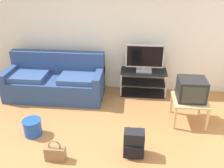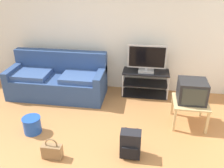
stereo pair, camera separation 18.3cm
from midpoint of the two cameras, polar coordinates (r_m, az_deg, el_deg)
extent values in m
cube|color=#B27542|center=(3.67, -10.13, -17.50)|extent=(9.00, 9.80, 0.02)
cube|color=silver|center=(5.19, -4.19, 13.19)|extent=(9.00, 0.10, 2.70)
cube|color=navy|center=(5.21, -14.15, -0.78)|extent=(1.98, 0.83, 0.44)
cube|color=navy|center=(5.30, -13.59, 5.08)|extent=(1.98, 0.20, 0.46)
cube|color=navy|center=(5.46, -23.66, 2.56)|extent=(0.14, 0.83, 0.17)
cube|color=navy|center=(4.85, -4.21, 1.92)|extent=(0.14, 0.83, 0.17)
cube|color=#365289|center=(5.25, -20.29, 1.85)|extent=(0.79, 0.58, 0.10)
cube|color=#365289|center=(4.88, -8.67, 1.42)|extent=(0.79, 0.58, 0.10)
cube|color=black|center=(5.09, 6.44, 2.98)|extent=(0.95, 0.44, 0.02)
cube|color=black|center=(5.20, 6.30, 0.40)|extent=(0.91, 0.42, 0.02)
cube|color=black|center=(5.31, 6.17, -2.07)|extent=(0.95, 0.44, 0.02)
cylinder|color=#B7B7BC|center=(5.03, 1.04, -0.37)|extent=(0.03, 0.03, 0.53)
cylinder|color=#B7B7BC|center=(5.04, 11.54, -0.83)|extent=(0.03, 0.03, 0.53)
cylinder|color=#B7B7BC|center=(5.39, 1.41, 1.55)|extent=(0.03, 0.03, 0.53)
cylinder|color=#B7B7BC|center=(5.41, 11.19, 1.11)|extent=(0.03, 0.03, 0.53)
cube|color=#B2B2B7|center=(5.06, 6.46, 3.25)|extent=(0.31, 0.22, 0.05)
cube|color=#B2B2B7|center=(5.05, 6.49, 3.72)|extent=(0.05, 0.04, 0.04)
cube|color=#B2B2B7|center=(4.95, 6.64, 6.50)|extent=(0.78, 0.04, 0.48)
cube|color=black|center=(4.93, 6.64, 6.41)|extent=(0.72, 0.01, 0.42)
cube|color=tan|center=(4.35, 16.69, -3.69)|extent=(0.58, 0.58, 0.03)
cube|color=tan|center=(4.20, 13.39, -7.90)|extent=(0.04, 0.04, 0.41)
cube|color=tan|center=(4.30, 20.28, -8.01)|extent=(0.04, 0.04, 0.41)
cube|color=tan|center=(4.63, 12.69, -4.36)|extent=(0.04, 0.04, 0.41)
cube|color=tan|center=(4.73, 18.93, -4.54)|extent=(0.04, 0.04, 0.41)
cube|color=#232326|center=(4.27, 16.98, -1.21)|extent=(0.46, 0.42, 0.37)
cube|color=#333833|center=(4.09, 17.48, -2.56)|extent=(0.37, 0.01, 0.29)
cube|color=black|center=(3.58, 3.67, -13.73)|extent=(0.29, 0.19, 0.41)
cube|color=black|center=(3.55, 3.56, -15.76)|extent=(0.22, 0.04, 0.18)
cylinder|color=black|center=(3.66, 2.44, -12.29)|extent=(0.04, 0.04, 0.33)
cylinder|color=black|center=(3.66, 5.08, -12.42)|extent=(0.04, 0.04, 0.33)
cube|color=olive|center=(3.68, -14.62, -15.54)|extent=(0.29, 0.12, 0.21)
torus|color=olive|center=(3.59, -14.87, -13.90)|extent=(0.18, 0.02, 0.18)
cylinder|color=blue|center=(4.23, -19.38, -9.59)|extent=(0.28, 0.28, 0.28)
cylinder|color=blue|center=(4.16, -19.64, -8.15)|extent=(0.30, 0.30, 0.02)
camera|label=1|loc=(0.09, -91.25, -0.61)|focal=38.91mm
camera|label=2|loc=(0.09, 88.75, 0.61)|focal=38.91mm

